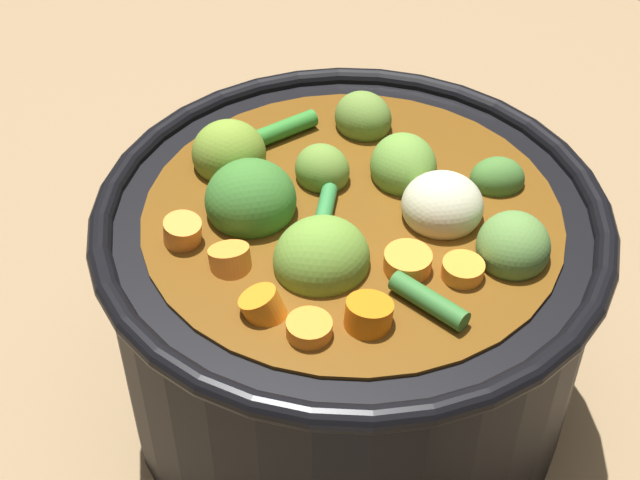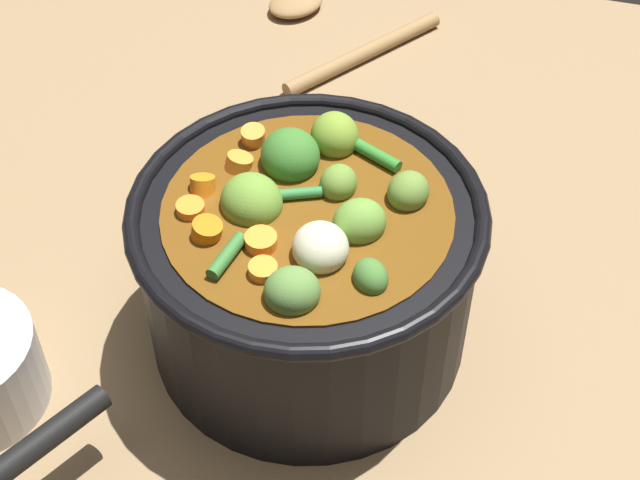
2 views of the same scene
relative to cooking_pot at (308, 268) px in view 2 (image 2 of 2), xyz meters
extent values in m
plane|color=#8C704C|center=(0.00, 0.00, -0.08)|extent=(1.10, 1.10, 0.00)
cylinder|color=black|center=(0.00, 0.00, -0.01)|extent=(0.25, 0.25, 0.14)
torus|color=black|center=(0.00, 0.00, 0.06)|extent=(0.26, 0.26, 0.01)
cylinder|color=brown|center=(0.00, 0.00, 0.00)|extent=(0.21, 0.21, 0.13)
ellipsoid|color=#3A752C|center=(0.03, -0.04, 0.07)|extent=(0.06, 0.06, 0.04)
ellipsoid|color=olive|center=(-0.04, 0.01, 0.07)|extent=(0.05, 0.05, 0.03)
ellipsoid|color=#447531|center=(-0.06, 0.05, 0.06)|extent=(0.03, 0.04, 0.02)
ellipsoid|color=olive|center=(0.00, -0.07, 0.07)|extent=(0.05, 0.05, 0.04)
ellipsoid|color=olive|center=(-0.07, -0.03, 0.07)|extent=(0.04, 0.04, 0.03)
ellipsoid|color=#5A853D|center=(-0.01, 0.08, 0.07)|extent=(0.05, 0.04, 0.03)
ellipsoid|color=olive|center=(-0.02, -0.03, 0.07)|extent=(0.03, 0.03, 0.03)
ellipsoid|color=olive|center=(0.04, 0.01, 0.07)|extent=(0.06, 0.06, 0.04)
cylinder|color=orange|center=(0.02, 0.04, 0.06)|extent=(0.03, 0.03, 0.01)
cylinder|color=orange|center=(0.06, 0.04, 0.06)|extent=(0.03, 0.02, 0.02)
cylinder|color=orange|center=(0.01, 0.06, 0.06)|extent=(0.03, 0.03, 0.01)
cylinder|color=orange|center=(0.06, -0.06, 0.06)|extent=(0.02, 0.02, 0.02)
cylinder|color=orange|center=(0.08, 0.00, 0.06)|extent=(0.02, 0.03, 0.02)
cylinder|color=orange|center=(0.06, -0.03, 0.06)|extent=(0.03, 0.03, 0.02)
cylinder|color=orange|center=(0.08, 0.02, 0.06)|extent=(0.02, 0.02, 0.01)
ellipsoid|color=beige|center=(-0.02, 0.04, 0.07)|extent=(0.05, 0.05, 0.03)
cylinder|color=#2F7C3B|center=(0.01, -0.01, 0.07)|extent=(0.03, 0.02, 0.01)
cylinder|color=#2F7C2A|center=(-0.03, -0.06, 0.07)|extent=(0.04, 0.03, 0.01)
cylinder|color=#357231|center=(0.04, 0.06, 0.07)|extent=(0.02, 0.04, 0.01)
ellipsoid|color=olive|center=(0.14, -0.43, -0.07)|extent=(0.08, 0.08, 0.02)
cylinder|color=olive|center=(0.04, -0.36, -0.07)|extent=(0.13, 0.18, 0.02)
cylinder|color=black|center=(0.13, 0.18, -0.02)|extent=(0.06, 0.10, 0.02)
camera|label=1|loc=(0.31, 0.17, 0.37)|focal=53.18mm
camera|label=2|loc=(-0.14, 0.46, 0.55)|focal=54.59mm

